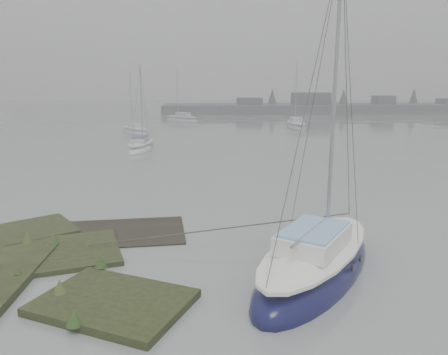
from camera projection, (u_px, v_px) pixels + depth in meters
ground at (175, 139)px, 40.26m from camera, size 160.00×160.00×0.00m
far_shoreline at (350, 107)px, 72.31m from camera, size 60.00×8.00×4.15m
sailboat_main at (315, 265)px, 12.16m from camera, size 5.60×6.80×9.49m
sailboat_white at (141, 148)px, 33.75m from camera, size 2.20×5.09×6.96m
sailboat_far_a at (135, 131)px, 44.28m from camera, size 4.06×4.78×6.72m
sailboat_far_b at (296, 126)px, 48.95m from camera, size 1.86×5.63×7.94m
sailboat_far_c at (182, 120)px, 56.92m from camera, size 5.19×4.89×7.59m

